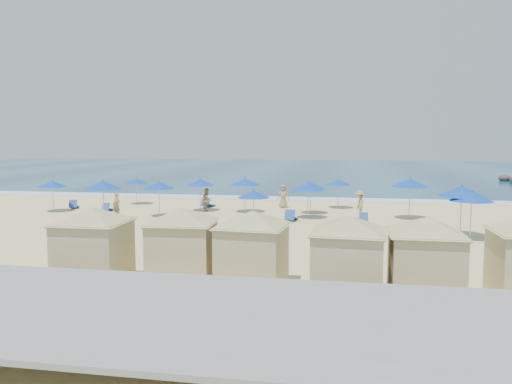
# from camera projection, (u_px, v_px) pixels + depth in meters

# --- Properties ---
(ground) EXTENTS (160.00, 160.00, 0.00)m
(ground) POSITION_uv_depth(u_px,v_px,m) (246.00, 234.00, 26.00)
(ground) COLOR beige
(ground) RESTS_ON ground
(ocean) EXTENTS (160.00, 80.00, 0.06)m
(ocean) POSITION_uv_depth(u_px,v_px,m) (312.00, 170.00, 79.86)
(ocean) COLOR navy
(ocean) RESTS_ON ground
(surf_line) EXTENTS (160.00, 2.50, 0.08)m
(surf_line) POSITION_uv_depth(u_px,v_px,m) (282.00, 199.00, 41.17)
(surf_line) COLOR white
(surf_line) RESTS_ON ground
(seawall) EXTENTS (160.00, 6.10, 1.22)m
(seawall) POSITION_uv_depth(u_px,v_px,m) (143.00, 306.00, 12.71)
(seawall) COLOR gray
(seawall) RESTS_ON ground
(trash_bin) EXTENTS (1.08, 1.08, 0.83)m
(trash_bin) POSITION_uv_depth(u_px,v_px,m) (248.00, 242.00, 21.85)
(trash_bin) COLOR black
(trash_bin) RESTS_ON ground
(cabana_0) EXTENTS (4.61, 4.61, 2.89)m
(cabana_0) POSITION_uv_depth(u_px,v_px,m) (93.00, 235.00, 16.85)
(cabana_0) COLOR #CBBB8B
(cabana_0) RESTS_ON ground
(cabana_1) EXTENTS (4.53, 4.53, 2.85)m
(cabana_1) POSITION_uv_depth(u_px,v_px,m) (182.00, 235.00, 17.01)
(cabana_1) COLOR #CBBB8B
(cabana_1) RESTS_ON ground
(cabana_2) EXTENTS (4.50, 4.50, 2.83)m
(cabana_2) POSITION_uv_depth(u_px,v_px,m) (252.00, 239.00, 16.42)
(cabana_2) COLOR #CBBB8B
(cabana_2) RESTS_ON ground
(cabana_3) EXTENTS (4.54, 4.54, 2.86)m
(cabana_3) POSITION_uv_depth(u_px,v_px,m) (348.00, 246.00, 15.23)
(cabana_3) COLOR #CBBB8B
(cabana_3) RESTS_ON ground
(cabana_4) EXTENTS (4.50, 4.50, 2.82)m
(cabana_4) POSITION_uv_depth(u_px,v_px,m) (426.00, 248.00, 15.11)
(cabana_4) COLOR #CBBB8B
(cabana_4) RESTS_ON ground
(umbrella_0) EXTENTS (1.93, 1.93, 2.19)m
(umbrella_0) POSITION_uv_depth(u_px,v_px,m) (52.00, 184.00, 33.83)
(umbrella_0) COLOR #A5A8AD
(umbrella_0) RESTS_ON ground
(umbrella_1) EXTENTS (2.22, 2.22, 2.52)m
(umbrella_1) POSITION_uv_depth(u_px,v_px,m) (103.00, 185.00, 29.75)
(umbrella_1) COLOR #A5A8AD
(umbrella_1) RESTS_ON ground
(umbrella_2) EXTENTS (1.79, 1.79, 2.03)m
(umbrella_2) POSITION_uv_depth(u_px,v_px,m) (136.00, 181.00, 37.80)
(umbrella_2) COLOR #A5A8AD
(umbrella_2) RESTS_ON ground
(umbrella_3) EXTENTS (2.03, 2.03, 2.31)m
(umbrella_3) POSITION_uv_depth(u_px,v_px,m) (159.00, 185.00, 31.57)
(umbrella_3) COLOR #A5A8AD
(umbrella_3) RESTS_ON ground
(umbrella_4) EXTENTS (2.01, 2.01, 2.29)m
(umbrella_4) POSITION_uv_depth(u_px,v_px,m) (200.00, 182.00, 34.09)
(umbrella_4) COLOR #A5A8AD
(umbrella_4) RESTS_ON ground
(umbrella_5) EXTENTS (2.10, 2.10, 2.39)m
(umbrella_5) POSITION_uv_depth(u_px,v_px,m) (245.00, 182.00, 33.44)
(umbrella_5) COLOR #A5A8AD
(umbrella_5) RESTS_ON ground
(umbrella_6) EXTENTS (1.88, 1.88, 2.13)m
(umbrella_6) POSITION_uv_depth(u_px,v_px,m) (253.00, 194.00, 27.87)
(umbrella_6) COLOR #A5A8AD
(umbrella_6) RESTS_ON ground
(umbrella_7) EXTENTS (1.90, 1.90, 2.16)m
(umbrella_7) POSITION_uv_depth(u_px,v_px,m) (311.00, 185.00, 32.96)
(umbrella_7) COLOR #A5A8AD
(umbrella_7) RESTS_ON ground
(umbrella_8) EXTENTS (2.00, 2.00, 2.28)m
(umbrella_8) POSITION_uv_depth(u_px,v_px,m) (308.00, 187.00, 30.93)
(umbrella_8) COLOR #A5A8AD
(umbrella_8) RESTS_ON ground
(umbrella_9) EXTENTS (1.88, 1.88, 2.14)m
(umbrella_9) POSITION_uv_depth(u_px,v_px,m) (338.00, 182.00, 35.51)
(umbrella_9) COLOR #A5A8AD
(umbrella_9) RESTS_ON ground
(umbrella_10) EXTENTS (2.28, 2.28, 2.60)m
(umbrella_10) POSITION_uv_depth(u_px,v_px,m) (410.00, 183.00, 30.58)
(umbrella_10) COLOR #A5A8AD
(umbrella_10) RESTS_ON ground
(umbrella_11) EXTENTS (2.15, 2.15, 2.44)m
(umbrella_11) POSITION_uv_depth(u_px,v_px,m) (472.00, 197.00, 24.33)
(umbrella_11) COLOR #A5A8AD
(umbrella_11) RESTS_ON ground
(umbrella_12) EXTENTS (2.33, 2.33, 2.65)m
(umbrella_12) POSITION_uv_depth(u_px,v_px,m) (462.00, 192.00, 25.00)
(umbrella_12) COLOR #A5A8AD
(umbrella_12) RESTS_ON ground
(beach_chair_0) EXTENTS (0.93, 1.32, 0.66)m
(beach_chair_0) POSITION_uv_depth(u_px,v_px,m) (74.00, 205.00, 35.48)
(beach_chair_0) COLOR #2A4B9C
(beach_chair_0) RESTS_ON ground
(beach_chair_1) EXTENTS (0.51, 1.13, 0.62)m
(beach_chair_1) POSITION_uv_depth(u_px,v_px,m) (108.00, 208.00, 34.13)
(beach_chair_1) COLOR #2A4B9C
(beach_chair_1) RESTS_ON ground
(beach_chair_2) EXTENTS (0.85, 1.43, 0.73)m
(beach_chair_2) POSITION_uv_depth(u_px,v_px,m) (208.00, 204.00, 36.15)
(beach_chair_2) COLOR #2A4B9C
(beach_chair_2) RESTS_ON ground
(beach_chair_3) EXTENTS (0.74, 1.31, 0.68)m
(beach_chair_3) POSITION_uv_depth(u_px,v_px,m) (255.00, 220.00, 28.79)
(beach_chair_3) COLOR #2A4B9C
(beach_chair_3) RESTS_ON ground
(beach_chair_4) EXTENTS (0.73, 1.39, 0.74)m
(beach_chair_4) POSITION_uv_depth(u_px,v_px,m) (291.00, 217.00, 30.06)
(beach_chair_4) COLOR #2A4B9C
(beach_chair_4) RESTS_ON ground
(beach_chair_5) EXTENTS (0.63, 1.18, 0.62)m
(beach_chair_5) POSITION_uv_depth(u_px,v_px,m) (363.00, 218.00, 29.64)
(beach_chair_5) COLOR #2A4B9C
(beach_chair_5) RESTS_ON ground
(beachgoer_0) EXTENTS (0.66, 0.53, 1.56)m
(beachgoer_0) POSITION_uv_depth(u_px,v_px,m) (117.00, 205.00, 31.37)
(beachgoer_0) COLOR tan
(beachgoer_0) RESTS_ON ground
(beachgoer_1) EXTENTS (0.67, 0.83, 1.59)m
(beachgoer_1) POSITION_uv_depth(u_px,v_px,m) (207.00, 200.00, 33.99)
(beachgoer_1) COLOR tan
(beachgoer_1) RESTS_ON ground
(beachgoer_2) EXTENTS (0.75, 1.20, 1.78)m
(beachgoer_2) POSITION_uv_depth(u_px,v_px,m) (359.00, 205.00, 30.76)
(beachgoer_2) COLOR tan
(beachgoer_2) RESTS_ON ground
(beachgoer_3) EXTENTS (0.88, 0.63, 1.68)m
(beachgoer_3) POSITION_uv_depth(u_px,v_px,m) (283.00, 196.00, 35.71)
(beachgoer_3) COLOR tan
(beachgoer_3) RESTS_ON ground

